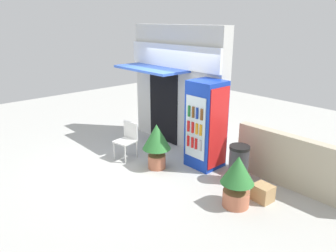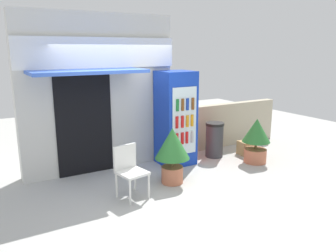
{
  "view_description": "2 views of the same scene",
  "coord_description": "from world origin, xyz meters",
  "px_view_note": "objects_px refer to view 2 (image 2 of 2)",
  "views": [
    {
      "loc": [
        5.64,
        -4.21,
        3.23
      ],
      "look_at": [
        0.66,
        0.26,
        0.98
      ],
      "focal_mm": 34.25,
      "sensor_mm": 36.0,
      "label": 1
    },
    {
      "loc": [
        -2.44,
        -4.94,
        2.43
      ],
      "look_at": [
        0.6,
        0.29,
        1.02
      ],
      "focal_mm": 35.63,
      "sensor_mm": 36.0,
      "label": 2
    }
  ],
  "objects_px": {
    "plastic_chair": "(129,168)",
    "trash_bin": "(214,140)",
    "drink_cooler": "(176,118)",
    "potted_plant_near_shop": "(172,149)",
    "potted_plant_curbside": "(256,137)",
    "cardboard_box": "(246,148)"
  },
  "relations": [
    {
      "from": "drink_cooler",
      "to": "plastic_chair",
      "type": "height_order",
      "value": "drink_cooler"
    },
    {
      "from": "plastic_chair",
      "to": "potted_plant_near_shop",
      "type": "height_order",
      "value": "potted_plant_near_shop"
    },
    {
      "from": "plastic_chair",
      "to": "cardboard_box",
      "type": "height_order",
      "value": "plastic_chair"
    },
    {
      "from": "potted_plant_near_shop",
      "to": "drink_cooler",
      "type": "bearing_deg",
      "value": 54.99
    },
    {
      "from": "drink_cooler",
      "to": "potted_plant_curbside",
      "type": "relative_size",
      "value": 2.04
    },
    {
      "from": "plastic_chair",
      "to": "trash_bin",
      "type": "bearing_deg",
      "value": 21.07
    },
    {
      "from": "trash_bin",
      "to": "drink_cooler",
      "type": "bearing_deg",
      "value": 175.65
    },
    {
      "from": "drink_cooler",
      "to": "trash_bin",
      "type": "bearing_deg",
      "value": -4.35
    },
    {
      "from": "trash_bin",
      "to": "plastic_chair",
      "type": "bearing_deg",
      "value": -158.93
    },
    {
      "from": "potted_plant_curbside",
      "to": "plastic_chair",
      "type": "bearing_deg",
      "value": -176.08
    },
    {
      "from": "potted_plant_near_shop",
      "to": "cardboard_box",
      "type": "height_order",
      "value": "potted_plant_near_shop"
    },
    {
      "from": "plastic_chair",
      "to": "trash_bin",
      "type": "relative_size",
      "value": 1.1
    },
    {
      "from": "drink_cooler",
      "to": "plastic_chair",
      "type": "bearing_deg",
      "value": -145.89
    },
    {
      "from": "plastic_chair",
      "to": "cardboard_box",
      "type": "xyz_separation_m",
      "value": [
        3.29,
        0.72,
        -0.35
      ]
    },
    {
      "from": "plastic_chair",
      "to": "potted_plant_curbside",
      "type": "distance_m",
      "value": 3.07
    },
    {
      "from": "plastic_chair",
      "to": "potted_plant_near_shop",
      "type": "xyz_separation_m",
      "value": [
        0.92,
        0.15,
        0.14
      ]
    },
    {
      "from": "plastic_chair",
      "to": "cardboard_box",
      "type": "relative_size",
      "value": 2.51
    },
    {
      "from": "drink_cooler",
      "to": "potted_plant_near_shop",
      "type": "xyz_separation_m",
      "value": [
        -0.63,
        -0.91,
        -0.34
      ]
    },
    {
      "from": "drink_cooler",
      "to": "cardboard_box",
      "type": "relative_size",
      "value": 5.7
    },
    {
      "from": "potted_plant_curbside",
      "to": "cardboard_box",
      "type": "relative_size",
      "value": 2.8
    },
    {
      "from": "trash_bin",
      "to": "cardboard_box",
      "type": "height_order",
      "value": "trash_bin"
    },
    {
      "from": "cardboard_box",
      "to": "potted_plant_curbside",
      "type": "bearing_deg",
      "value": -113.93
    }
  ]
}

